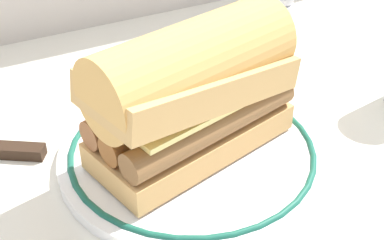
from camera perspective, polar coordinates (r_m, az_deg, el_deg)
name	(u,v)px	position (r m, az deg, el deg)	size (l,w,h in m)	color
ground_plane	(205,141)	(0.53, 1.44, -2.28)	(1.50, 1.50, 0.00)	silver
plate	(192,152)	(0.50, 0.00, -3.49)	(0.25, 0.25, 0.01)	white
sausage_sandwich	(192,89)	(0.46, 0.00, 3.33)	(0.21, 0.13, 0.12)	tan
salt_shaker	(281,15)	(0.71, 9.65, 11.18)	(0.03, 0.03, 0.08)	white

